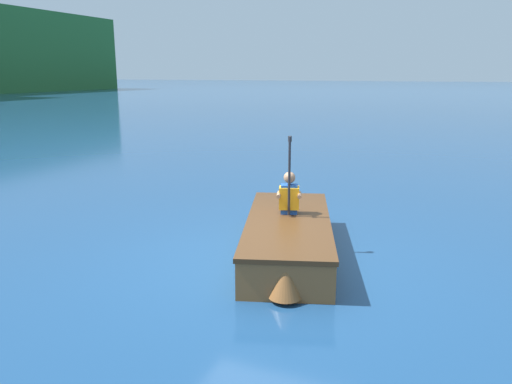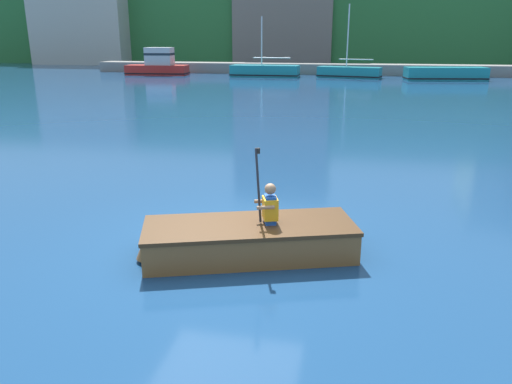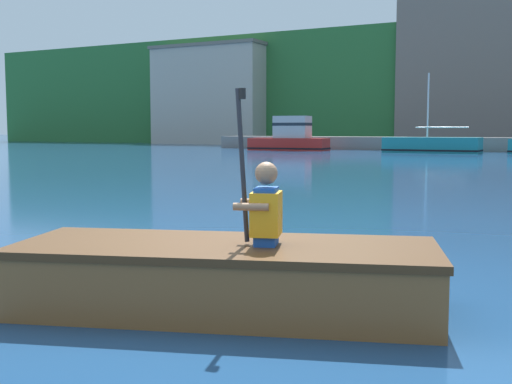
% 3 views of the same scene
% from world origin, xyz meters
% --- Properties ---
extents(ground_plane, '(300.00, 300.00, 0.00)m').
position_xyz_m(ground_plane, '(0.00, 0.00, 0.00)').
color(ground_plane, navy).
extents(rowboat_foreground, '(3.38, 2.13, 0.52)m').
position_xyz_m(rowboat_foreground, '(0.45, -0.27, 0.29)').
color(rowboat_foreground, brown).
rests_on(rowboat_foreground, ground).
extents(person_paddler, '(0.41, 0.42, 1.16)m').
position_xyz_m(person_paddler, '(0.78, -0.15, 0.80)').
color(person_paddler, '#1E4CA5').
rests_on(person_paddler, rowboat_foreground).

